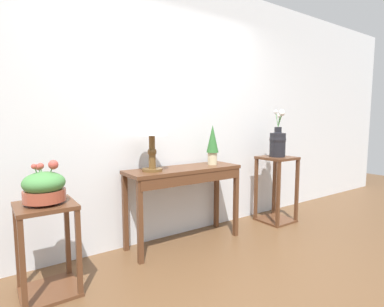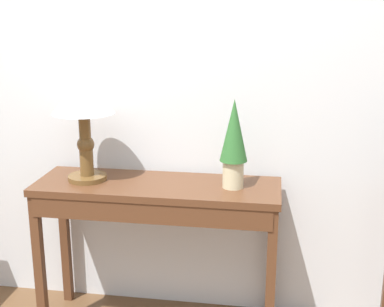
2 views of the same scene
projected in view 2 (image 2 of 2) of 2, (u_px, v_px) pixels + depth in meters
name	position (u px, v px, depth m)	size (l,w,h in m)	color
back_wall_with_art	(149.00, 54.00, 2.76)	(9.00, 0.10, 2.80)	silver
console_table	(157.00, 207.00, 2.64)	(1.21, 0.40, 0.80)	#56331E
table_lamp	(83.00, 103.00, 2.58)	(0.31, 0.31, 0.53)	brown
potted_plant_on_console	(234.00, 140.00, 2.51)	(0.13, 0.13, 0.43)	beige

